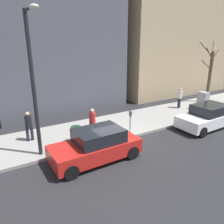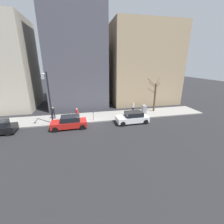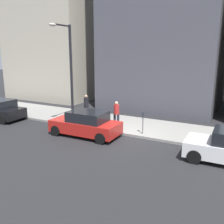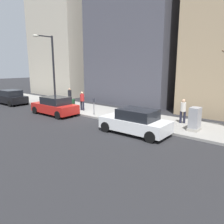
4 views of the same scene
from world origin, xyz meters
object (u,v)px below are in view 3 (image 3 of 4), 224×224
(parking_meter, at_px, (143,120))
(pedestrian_midblock, at_px, (116,112))
(streetlamp, at_px, (69,66))
(pedestrian_far_corner, at_px, (86,104))
(office_tower_right, at_px, (62,32))
(parked_car_red, at_px, (86,124))
(trash_bin, at_px, (100,118))

(parking_meter, height_order, pedestrian_midblock, pedestrian_midblock)
(streetlamp, bearing_deg, parking_meter, -88.18)
(streetlamp, distance_m, pedestrian_far_corner, 3.62)
(pedestrian_far_corner, bearing_deg, streetlamp, -86.47)
(pedestrian_midblock, height_order, office_tower_right, office_tower_right)
(streetlamp, bearing_deg, pedestrian_midblock, -74.39)
(parked_car_red, distance_m, pedestrian_midblock, 2.44)
(parked_car_red, distance_m, office_tower_right, 16.78)
(office_tower_right, bearing_deg, parking_meter, -125.22)
(office_tower_right, bearing_deg, streetlamp, -139.31)
(streetlamp, xyz_separation_m, trash_bin, (0.62, -2.00, -3.42))
(pedestrian_far_corner, relative_size, office_tower_right, 0.12)
(parking_meter, distance_m, pedestrian_midblock, 2.25)
(trash_bin, relative_size, office_tower_right, 0.06)
(parking_meter, bearing_deg, parked_car_red, 116.74)
(streetlamp, relative_size, office_tower_right, 0.45)
(trash_bin, height_order, pedestrian_far_corner, pedestrian_far_corner)
(parking_meter, bearing_deg, pedestrian_far_corner, 70.03)
(trash_bin, bearing_deg, pedestrian_midblock, -77.23)
(streetlamp, height_order, pedestrian_far_corner, streetlamp)
(parked_car_red, bearing_deg, parking_meter, -64.37)
(parked_car_red, relative_size, parking_meter, 3.14)
(parked_car_red, xyz_separation_m, streetlamp, (1.37, 2.21, 3.28))
(trash_bin, bearing_deg, office_tower_right, 48.59)
(parked_car_red, xyz_separation_m, pedestrian_far_corner, (3.48, 2.32, 0.35))
(parked_car_red, distance_m, streetlamp, 4.18)
(parking_meter, xyz_separation_m, pedestrian_midblock, (0.70, 2.14, 0.11))
(streetlamp, height_order, trash_bin, streetlamp)
(parking_meter, bearing_deg, trash_bin, 82.12)
(streetlamp, distance_m, trash_bin, 4.01)
(trash_bin, relative_size, pedestrian_midblock, 0.54)
(trash_bin, xyz_separation_m, pedestrian_far_corner, (1.50, 2.11, 0.49))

